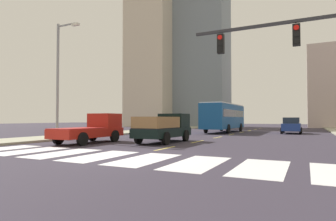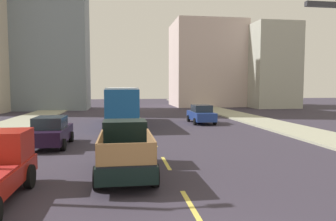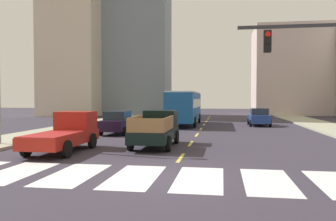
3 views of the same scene
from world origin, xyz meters
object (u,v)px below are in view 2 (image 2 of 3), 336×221
(city_bus, at_px, (122,103))
(sedan_mid, at_px, (51,132))
(sedan_near_right, at_px, (201,114))
(pickup_stakebed, at_px, (125,149))

(city_bus, height_order, sedan_mid, city_bus)
(city_bus, distance_m, sedan_near_right, 7.37)
(sedan_mid, bearing_deg, sedan_near_right, 38.46)
(city_bus, relative_size, sedan_near_right, 2.45)
(pickup_stakebed, distance_m, city_bus, 15.48)
(sedan_mid, bearing_deg, pickup_stakebed, -58.00)
(sedan_near_right, bearing_deg, city_bus, -179.65)
(pickup_stakebed, height_order, city_bus, city_bus)
(city_bus, bearing_deg, sedan_near_right, 1.38)
(sedan_near_right, bearing_deg, sedan_mid, -141.74)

